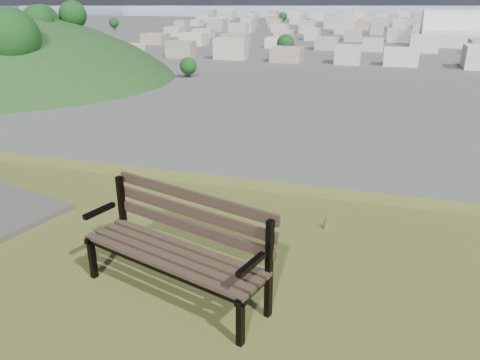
% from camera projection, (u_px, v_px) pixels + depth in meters
% --- Properties ---
extents(park_bench, '(1.75, 1.01, 0.88)m').
position_uv_depth(park_bench, '(179.00, 241.00, 3.91)').
color(park_bench, '#423326').
rests_on(park_bench, hilltop_mesa).
extents(arena, '(58.92, 25.47, 24.75)m').
position_uv_depth(arena, '(478.00, 35.00, 250.28)').
color(arena, silver).
rests_on(arena, ground).
extents(city_blocks, '(395.00, 361.00, 7.00)m').
position_uv_depth(city_blocks, '(380.00, 25.00, 362.13)').
color(city_blocks, beige).
rests_on(city_blocks, ground).
extents(city_trees, '(406.52, 387.20, 9.98)m').
position_uv_depth(city_trees, '(336.00, 30.00, 301.34)').
color(city_trees, '#2F2317').
rests_on(city_trees, ground).
extents(bay_water, '(2400.00, 700.00, 0.12)m').
position_uv_depth(bay_water, '(384.00, 9.00, 813.51)').
color(bay_water, '#8A9DB0').
rests_on(bay_water, ground).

